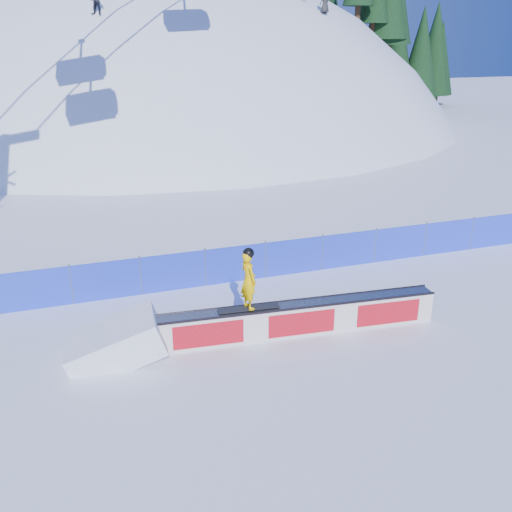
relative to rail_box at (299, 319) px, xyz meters
name	(u,v)px	position (x,y,z in m)	size (l,w,h in m)	color
ground	(425,325)	(3.46, -0.70, -0.44)	(160.00, 160.00, 0.00)	white
snow_hill	(168,297)	(3.46, 41.30, -18.44)	(64.00, 64.00, 64.00)	white
treeline	(383,7)	(25.84, 40.60, 9.44)	(18.09, 11.46, 20.00)	black
safety_fence	(349,250)	(3.46, 3.80, 0.16)	(22.05, 0.05, 1.30)	blue
rail_box	(299,319)	(0.00, 0.00, 0.00)	(7.52, 1.17, 0.90)	silver
snow_ramp	(117,356)	(-4.67, 0.41, -0.44)	(2.26, 1.51, 0.85)	white
snowboarder	(249,279)	(-1.35, 0.12, 1.26)	(1.59, 0.62, 1.64)	black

